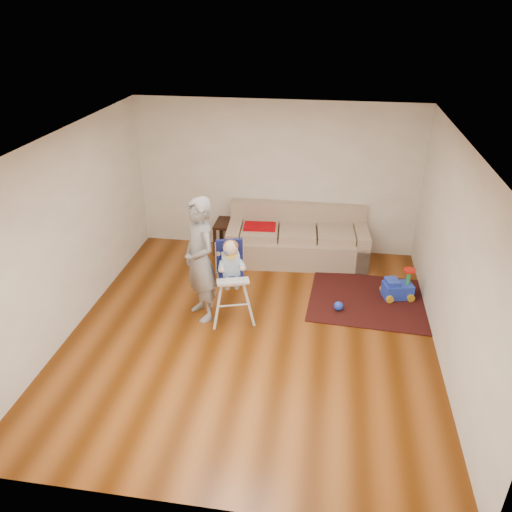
# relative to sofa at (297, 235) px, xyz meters

# --- Properties ---
(ground) EXTENTS (5.50, 5.50, 0.00)m
(ground) POSITION_rel_sofa_xyz_m (-0.44, -2.30, -0.47)
(ground) COLOR #532506
(ground) RESTS_ON ground
(room_envelope) EXTENTS (5.04, 5.52, 2.72)m
(room_envelope) POSITION_rel_sofa_xyz_m (-0.44, -1.77, 1.41)
(room_envelope) COLOR beige
(room_envelope) RESTS_ON ground
(sofa) EXTENTS (2.50, 1.17, 0.94)m
(sofa) POSITION_rel_sofa_xyz_m (0.00, 0.00, 0.00)
(sofa) COLOR tan
(sofa) RESTS_ON ground
(side_table) EXTENTS (0.56, 0.56, 0.56)m
(side_table) POSITION_rel_sofa_xyz_m (-1.22, 0.17, -0.19)
(side_table) COLOR black
(side_table) RESTS_ON ground
(area_rug) EXTENTS (2.15, 1.66, 0.02)m
(area_rug) POSITION_rel_sofa_xyz_m (1.36, -1.22, -0.46)
(area_rug) COLOR black
(area_rug) RESTS_ON ground
(ride_on_toy) EXTENTS (0.50, 0.41, 0.48)m
(ride_on_toy) POSITION_rel_sofa_xyz_m (1.66, -1.06, -0.21)
(ride_on_toy) COLOR blue
(ride_on_toy) RESTS_ON area_rug
(toy_ball) EXTENTS (0.14, 0.14, 0.14)m
(toy_ball) POSITION_rel_sofa_xyz_m (0.76, -1.58, -0.38)
(toy_ball) COLOR blue
(toy_ball) RESTS_ON area_rug
(high_chair) EXTENTS (0.72, 0.72, 1.24)m
(high_chair) POSITION_rel_sofa_xyz_m (-0.79, -1.95, 0.13)
(high_chair) COLOR silver
(high_chair) RESTS_ON ground
(adult) EXTENTS (0.77, 0.80, 1.84)m
(adult) POSITION_rel_sofa_xyz_m (-1.22, -1.99, 0.45)
(adult) COLOR gray
(adult) RESTS_ON ground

